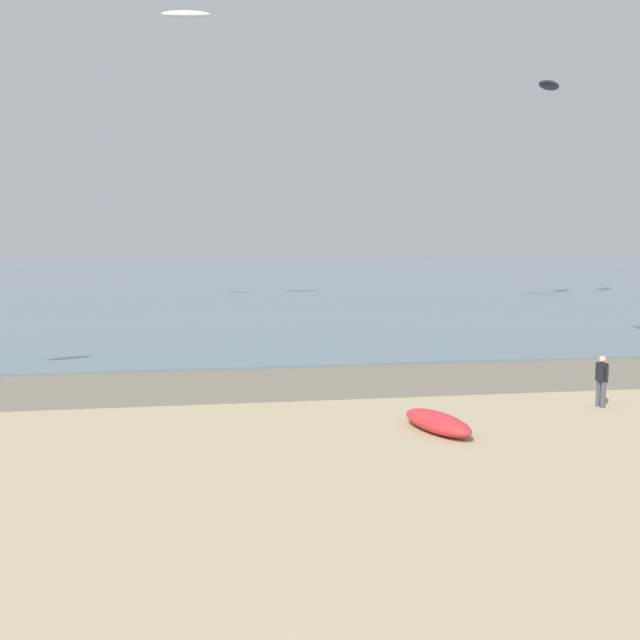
% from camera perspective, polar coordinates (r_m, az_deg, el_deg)
% --- Properties ---
extents(wet_sand_strip, '(120.00, 5.78, 0.01)m').
position_cam_1_polar(wet_sand_strip, '(30.37, -7.06, -4.59)').
color(wet_sand_strip, '#7A6D59').
rests_on(wet_sand_strip, ground).
extents(sea, '(160.00, 70.00, 0.10)m').
position_cam_1_polar(sea, '(67.86, -8.03, 2.28)').
color(sea, slate).
rests_on(sea, ground).
extents(person_left_flank, '(0.30, 0.56, 1.71)m').
position_cam_1_polar(person_left_flank, '(28.33, 19.14, -3.98)').
color(person_left_flank, '#4C4C56').
rests_on(person_left_flank, ground).
extents(grounded_kite, '(1.95, 3.04, 0.57)m').
position_cam_1_polar(grounded_kite, '(24.21, 8.26, -7.13)').
color(grounded_kite, red).
rests_on(grounded_kite, ground).
extents(kite_aloft_0, '(2.89, 1.25, 0.67)m').
position_cam_1_polar(kite_aloft_0, '(50.05, -9.39, 20.40)').
color(kite_aloft_0, white).
extents(kite_aloft_4, '(2.71, 3.03, 0.56)m').
position_cam_1_polar(kite_aloft_4, '(53.79, 15.77, 15.56)').
color(kite_aloft_4, black).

